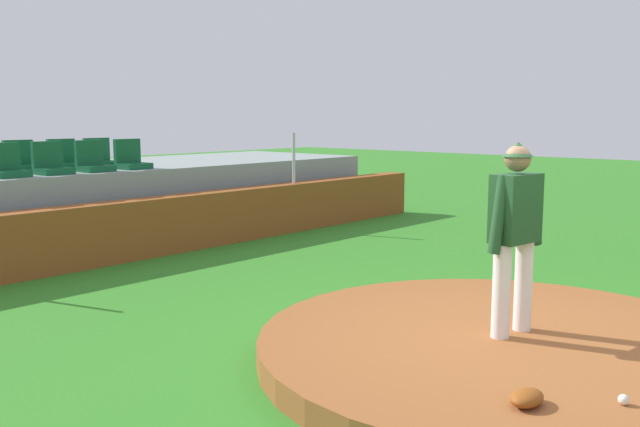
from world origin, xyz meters
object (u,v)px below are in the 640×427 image
object	(u,v)px
stadium_chair_0	(7,166)
stadium_chair_7	(100,158)
fielding_glove	(527,398)
baseball	(624,400)
stadium_chair_2	(93,162)
stadium_chair_6	(64,159)
stadium_chair_3	(131,160)
stadium_chair_1	(51,164)
stadium_chair_5	(22,161)
pitcher	(515,224)

from	to	relation	value
stadium_chair_0	stadium_chair_7	world-z (taller)	same
fielding_glove	baseball	bearing A→B (deg)	-47.45
stadium_chair_0	stadium_chair_2	bearing A→B (deg)	180.00
stadium_chair_0	stadium_chair_6	world-z (taller)	same
fielding_glove	stadium_chair_0	world-z (taller)	stadium_chair_0
baseball	stadium_chair_6	distance (m)	9.72
stadium_chair_2	stadium_chair_3	bearing A→B (deg)	-177.49
stadium_chair_1	stadium_chair_3	xyz separation A→B (m)	(1.43, 0.02, 0.00)
baseball	stadium_chair_0	world-z (taller)	stadium_chair_0
stadium_chair_7	stadium_chair_3	bearing A→B (deg)	93.80
stadium_chair_1	stadium_chair_3	bearing A→B (deg)	-179.23
stadium_chair_3	stadium_chair_7	xyz separation A→B (m)	(-0.06, 0.87, 0.00)
stadium_chair_2	stadium_chair_5	distance (m)	1.18
baseball	stadium_chair_2	distance (m)	8.83
pitcher	fielding_glove	world-z (taller)	pitcher
stadium_chair_3	stadium_chair_5	bearing A→B (deg)	-31.76
stadium_chair_1	stadium_chair_6	world-z (taller)	same
stadium_chair_0	stadium_chair_7	distance (m)	2.24
stadium_chair_5	stadium_chair_2	bearing A→B (deg)	128.06
baseball	stadium_chair_5	bearing A→B (deg)	87.32
stadium_chair_2	stadium_chair_6	distance (m)	0.90
stadium_chair_3	stadium_chair_1	bearing A→B (deg)	0.77
stadium_chair_2	stadium_chair_5	world-z (taller)	same
pitcher	stadium_chair_0	distance (m)	7.48
stadium_chair_3	stadium_chair_6	world-z (taller)	same
stadium_chair_5	stadium_chair_6	world-z (taller)	same
stadium_chair_6	stadium_chair_7	xyz separation A→B (m)	(0.67, 0.00, 0.00)
fielding_glove	stadium_chair_2	world-z (taller)	stadium_chair_2
stadium_chair_3	stadium_chair_7	world-z (taller)	same
stadium_chair_6	pitcher	bearing A→B (deg)	88.38
pitcher	stadium_chair_1	bearing A→B (deg)	101.36
baseball	fielding_glove	bearing A→B (deg)	132.64
pitcher	fielding_glove	bearing A→B (deg)	-142.16
stadium_chair_0	stadium_chair_3	distance (m)	2.11
baseball	stadium_chair_0	size ratio (longest dim) A/B	0.15
baseball	stadium_chair_1	size ratio (longest dim) A/B	0.15
stadium_chair_3	stadium_chair_5	size ratio (longest dim) A/B	1.00
fielding_glove	stadium_chair_0	size ratio (longest dim) A/B	0.60
stadium_chair_0	stadium_chair_1	bearing A→B (deg)	-178.96
stadium_chair_2	baseball	bearing A→B (deg)	82.26
fielding_glove	stadium_chair_7	distance (m)	9.45
stadium_chair_7	baseball	bearing A→B (deg)	79.10
pitcher	stadium_chair_5	world-z (taller)	pitcher
stadium_chair_3	stadium_chair_7	distance (m)	0.87
stadium_chair_5	fielding_glove	bearing A→B (deg)	84.38
pitcher	fielding_glove	xyz separation A→B (m)	(-1.39, -0.80, -0.94)
baseball	stadium_chair_2	xyz separation A→B (m)	(1.18, 8.68, 1.18)
fielding_glove	stadium_chair_3	size ratio (longest dim) A/B	0.60
stadium_chair_2	stadium_chair_0	bearing A→B (deg)	-0.00
stadium_chair_0	stadium_chair_1	distance (m)	0.68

